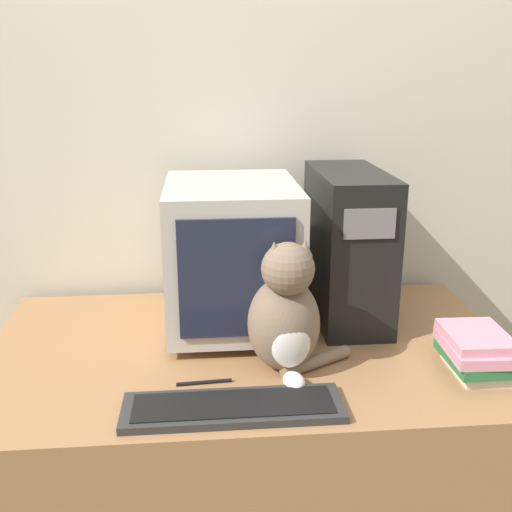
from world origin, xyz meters
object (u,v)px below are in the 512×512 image
(crt_monitor, at_px, (232,254))
(computer_tower, at_px, (347,245))
(pen, at_px, (204,382))
(book_stack, at_px, (476,352))
(keyboard, at_px, (233,407))
(cat, at_px, (286,316))

(crt_monitor, distance_m, computer_tower, 0.36)
(computer_tower, bearing_deg, pen, -138.08)
(computer_tower, distance_m, book_stack, 0.49)
(computer_tower, bearing_deg, crt_monitor, -171.95)
(keyboard, height_order, pen, keyboard)
(keyboard, distance_m, cat, 0.27)
(cat, distance_m, book_stack, 0.49)
(crt_monitor, relative_size, keyboard, 0.94)
(cat, bearing_deg, computer_tower, 49.12)
(crt_monitor, xyz_separation_m, computer_tower, (0.35, 0.05, 0.00))
(computer_tower, xyz_separation_m, cat, (-0.23, -0.34, -0.08))
(keyboard, distance_m, pen, 0.14)
(crt_monitor, bearing_deg, keyboard, -93.00)
(keyboard, bearing_deg, crt_monitor, 87.00)
(keyboard, distance_m, book_stack, 0.63)
(keyboard, relative_size, book_stack, 2.37)
(crt_monitor, xyz_separation_m, pen, (-0.09, -0.35, -0.22))
(computer_tower, height_order, keyboard, computer_tower)
(crt_monitor, relative_size, book_stack, 2.22)
(cat, bearing_deg, keyboard, -133.89)
(computer_tower, bearing_deg, keyboard, -125.69)
(keyboard, xyz_separation_m, book_stack, (0.62, 0.13, 0.05))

